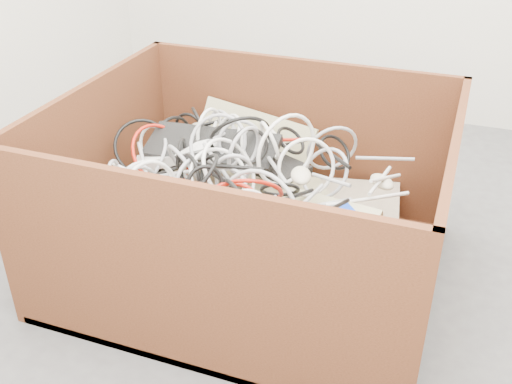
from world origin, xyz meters
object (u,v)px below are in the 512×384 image
(power_strip_left, at_px, (179,155))
(power_strip_right, at_px, (133,219))
(vga_plug, at_px, (346,211))
(cardboard_box, at_px, (249,232))

(power_strip_left, distance_m, power_strip_right, 0.32)
(vga_plug, bearing_deg, cardboard_box, -148.47)
(power_strip_left, relative_size, vga_plug, 6.38)
(cardboard_box, xyz_separation_m, power_strip_right, (-0.26, -0.29, 0.17))
(cardboard_box, relative_size, power_strip_right, 4.16)
(cardboard_box, distance_m, power_strip_left, 0.35)
(power_strip_right, height_order, vga_plug, power_strip_right)
(power_strip_right, bearing_deg, vga_plug, 55.73)
(vga_plug, bearing_deg, power_strip_right, -116.31)
(cardboard_box, bearing_deg, power_strip_right, -131.99)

